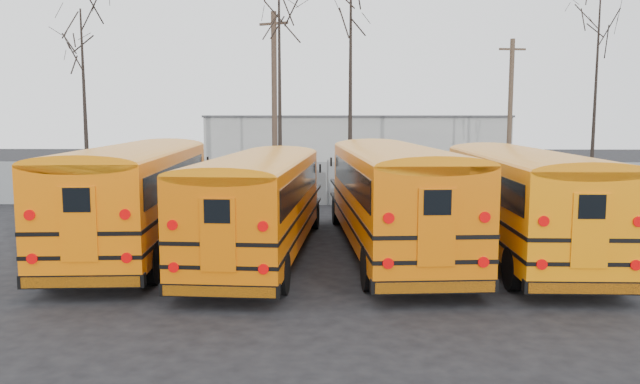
{
  "coord_description": "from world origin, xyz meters",
  "views": [
    {
      "loc": [
        0.18,
        -16.55,
        4.13
      ],
      "look_at": [
        -0.21,
        3.95,
        1.6
      ],
      "focal_mm": 35.0,
      "sensor_mm": 36.0,
      "label": 1
    }
  ],
  "objects_px": {
    "bus_a": "(138,188)",
    "utility_pole_left": "(274,100)",
    "bus_b": "(260,196)",
    "utility_pole_right": "(510,114)",
    "bus_d": "(521,193)",
    "bus_c": "(393,190)"
  },
  "relations": [
    {
      "from": "bus_a",
      "to": "utility_pole_left",
      "type": "relative_size",
      "value": 1.24
    },
    {
      "from": "bus_b",
      "to": "utility_pole_left",
      "type": "bearing_deg",
      "value": 97.26
    },
    {
      "from": "utility_pole_left",
      "to": "utility_pole_right",
      "type": "relative_size",
      "value": 1.19
    },
    {
      "from": "bus_b",
      "to": "bus_d",
      "type": "relative_size",
      "value": 0.98
    },
    {
      "from": "bus_a",
      "to": "utility_pole_right",
      "type": "height_order",
      "value": "utility_pole_right"
    },
    {
      "from": "bus_c",
      "to": "utility_pole_right",
      "type": "relative_size",
      "value": 1.48
    },
    {
      "from": "bus_b",
      "to": "bus_c",
      "type": "xyz_separation_m",
      "value": [
        3.87,
        0.64,
        0.13
      ]
    },
    {
      "from": "bus_b",
      "to": "bus_c",
      "type": "bearing_deg",
      "value": 12.93
    },
    {
      "from": "bus_a",
      "to": "bus_b",
      "type": "relative_size",
      "value": 1.07
    },
    {
      "from": "bus_a",
      "to": "utility_pole_right",
      "type": "distance_m",
      "value": 21.84
    },
    {
      "from": "bus_c",
      "to": "bus_d",
      "type": "height_order",
      "value": "bus_c"
    },
    {
      "from": "bus_a",
      "to": "bus_c",
      "type": "relative_size",
      "value": 1.0
    },
    {
      "from": "bus_b",
      "to": "bus_c",
      "type": "height_order",
      "value": "bus_c"
    },
    {
      "from": "bus_a",
      "to": "bus_c",
      "type": "bearing_deg",
      "value": -5.64
    },
    {
      "from": "bus_a",
      "to": "bus_c",
      "type": "distance_m",
      "value": 7.66
    },
    {
      "from": "bus_a",
      "to": "bus_d",
      "type": "xyz_separation_m",
      "value": [
        11.36,
        -0.41,
        -0.07
      ]
    },
    {
      "from": "bus_a",
      "to": "utility_pole_left",
      "type": "height_order",
      "value": "utility_pole_left"
    },
    {
      "from": "utility_pole_left",
      "to": "utility_pole_right",
      "type": "distance_m",
      "value": 12.74
    },
    {
      "from": "bus_d",
      "to": "utility_pole_left",
      "type": "height_order",
      "value": "utility_pole_left"
    },
    {
      "from": "bus_b",
      "to": "bus_c",
      "type": "relative_size",
      "value": 0.93
    },
    {
      "from": "bus_a",
      "to": "utility_pole_left",
      "type": "xyz_separation_m",
      "value": [
        2.7,
        15.86,
        3.03
      ]
    },
    {
      "from": "bus_c",
      "to": "utility_pole_right",
      "type": "xyz_separation_m",
      "value": [
        7.75,
        15.59,
        2.23
      ]
    }
  ]
}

